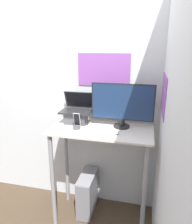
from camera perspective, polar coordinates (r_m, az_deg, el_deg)
The scene contains 9 objects.
wall_back at distance 2.50m, azimuth 2.99°, elevation 2.47°, with size 6.00×0.06×2.60m.
wall_side_right at distance 1.90m, azimuth 18.04°, elevation -3.25°, with size 0.06×6.00×2.60m.
desk at distance 2.35m, azimuth 1.24°, elevation -10.48°, with size 1.06×0.52×1.11m.
laptop at distance 2.40m, azimuth -5.12°, elevation -0.60°, with size 0.34×0.28×0.33m.
monitor at distance 2.24m, azimuth 6.90°, elevation 1.69°, with size 0.64×0.17×0.46m.
keyboard at distance 2.14m, azimuth 0.44°, elevation -5.31°, with size 0.25×0.12×0.02m.
mouse at distance 2.12m, azimuth 5.47°, elevation -5.42°, with size 0.04×0.06×0.03m.
cell_phone at distance 2.24m, azimuth -5.05°, elevation -3.33°, with size 0.08×0.08×0.17m.
computer_tower at distance 2.79m, azimuth -2.25°, elevation -20.32°, with size 0.17×0.42×0.48m.
Camera 1 is at (0.44, -1.78, 1.93)m, focal length 35.00 mm.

